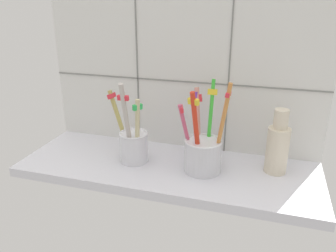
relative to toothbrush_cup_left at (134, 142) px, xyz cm
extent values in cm
cube|color=silver|center=(7.80, -0.21, -5.37)|extent=(64.00, 22.00, 2.00)
cube|color=silver|center=(7.80, 11.79, 16.13)|extent=(64.00, 2.00, 45.00)
cube|color=gray|center=(-2.87, 10.69, 16.13)|extent=(0.30, 0.20, 45.00)
cube|color=gray|center=(18.46, 10.69, 16.13)|extent=(0.30, 0.20, 45.00)
cube|color=gray|center=(7.80, 10.69, 11.64)|extent=(64.00, 0.20, 0.30)
cylinder|color=silver|center=(0.14, 0.22, -1.11)|extent=(6.13, 6.13, 6.54)
torus|color=silver|center=(0.14, 0.22, 2.16)|extent=(6.32, 6.32, 0.50)
cylinder|color=beige|center=(1.73, -1.84, 3.29)|extent=(2.17, 1.95, 14.61)
cube|color=green|center=(2.04, -2.07, 8.92)|extent=(1.85, 2.10, 1.16)
cylinder|color=tan|center=(-3.76, 1.69, 3.38)|extent=(5.50, 1.54, 14.99)
cube|color=#E5333F|center=(-5.56, 1.89, 9.56)|extent=(1.29, 2.33, 1.15)
cylinder|color=#B9B1A9|center=(-0.02, -2.95, 5.19)|extent=(1.10, 5.51, 18.56)
cube|color=#E5333F|center=(0.02, -4.40, 11.35)|extent=(2.28, 0.90, 1.08)
cylinder|color=silver|center=(15.45, 0.22, -1.01)|extent=(7.67, 7.67, 6.73)
torus|color=silver|center=(15.45, 0.22, 2.36)|extent=(7.79, 7.79, 0.50)
cylinder|color=red|center=(14.37, -2.23, 4.77)|extent=(2.47, 4.84, 17.69)
cube|color=yellow|center=(13.90, -3.58, 11.60)|extent=(2.39, 1.58, 1.26)
cylinder|color=#C95376|center=(12.03, -0.27, 2.90)|extent=(4.12, 1.92, 13.94)
cube|color=#E5333F|center=(10.76, -0.64, 8.77)|extent=(1.55, 2.59, 1.18)
cylinder|color=tan|center=(13.47, 3.54, 3.92)|extent=(3.38, 5.94, 16.11)
cube|color=#E5333F|center=(12.71, 5.27, 10.05)|extent=(2.06, 1.58, 0.99)
cylinder|color=purple|center=(13.08, 3.90, 3.49)|extent=(2.61, 4.31, 15.14)
cube|color=#E5333F|center=(12.58, 5.05, 9.35)|extent=(2.62, 1.82, 0.99)
cylinder|color=#CC833F|center=(18.92, -0.16, 5.42)|extent=(3.45, 1.22, 18.90)
cube|color=#E5333F|center=(19.84, -0.26, 12.54)|extent=(1.04, 2.10, 0.92)
cylinder|color=green|center=(16.05, 3.18, 5.02)|extent=(0.82, 4.89, 18.17)
cube|color=yellow|center=(16.07, 4.57, 11.45)|extent=(1.95, 1.01, 1.32)
cylinder|color=beige|center=(30.02, 3.75, 0.46)|extent=(4.49, 4.49, 9.67)
cylinder|color=beige|center=(30.02, 3.75, 7.28)|extent=(2.87, 2.87, 3.96)
camera|label=1|loc=(26.93, -63.01, 30.27)|focal=36.45mm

